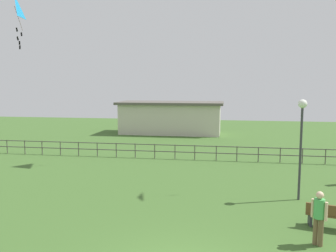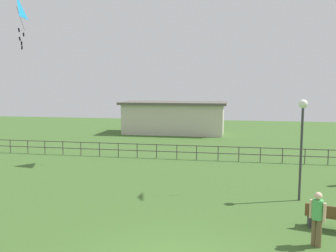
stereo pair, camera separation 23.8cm
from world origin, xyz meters
name	(u,v)px [view 2 (the right image)]	position (x,y,z in m)	size (l,w,h in m)	color
lamppost	(302,127)	(4.17, 6.77, 3.08)	(0.36, 0.36, 4.22)	#38383D
park_bench	(329,216)	(4.59, 3.77, 0.46)	(1.55, 0.76, 0.85)	brown
person_1	(317,215)	(3.90, 2.40, 0.96)	(0.41, 0.36, 1.67)	brown
kite_3	(17,9)	(-9.57, 8.60, 8.66)	(0.62, 0.90, 2.75)	#198CD1
waterfront_railing	(206,151)	(-0.28, 14.00, 0.62)	(36.00, 0.06, 0.95)	#4C4742
pavilion_building	(174,117)	(-4.32, 26.00, 1.58)	(10.23, 4.42, 3.12)	beige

